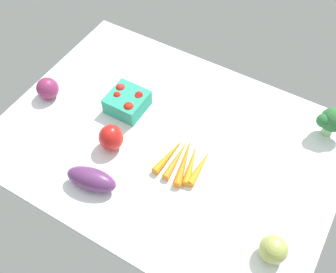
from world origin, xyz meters
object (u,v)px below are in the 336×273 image
at_px(berry_basket, 127,102).
at_px(heirloom_tomato_green, 273,249).
at_px(bell_pepper_red, 111,138).
at_px(red_onion_center, 48,88).
at_px(carrot_bunch, 184,160).
at_px(eggplant, 91,179).
at_px(broccoli_head, 335,121).

distance_m(berry_basket, heirloom_tomato_green, 0.63).
bearing_deg(berry_basket, bell_pepper_red, 105.97).
bearing_deg(red_onion_center, heirloom_tomato_green, 170.82).
height_order(carrot_bunch, heirloom_tomato_green, heirloom_tomato_green).
distance_m(bell_pepper_red, heirloom_tomato_green, 0.55).
distance_m(carrot_bunch, eggplant, 0.27).
bearing_deg(heirloom_tomato_green, carrot_bunch, -22.12).
xyz_separation_m(bell_pepper_red, eggplant, (-0.03, 0.14, -0.01)).
height_order(carrot_bunch, berry_basket, berry_basket).
bearing_deg(red_onion_center, bell_pepper_red, 168.28).
bearing_deg(eggplant, heirloom_tomato_green, -4.16).
relative_size(broccoli_head, bell_pepper_red, 1.19).
height_order(eggplant, red_onion_center, red_onion_center).
height_order(berry_basket, bell_pepper_red, bell_pepper_red).
bearing_deg(berry_basket, red_onion_center, 18.68).
distance_m(bell_pepper_red, eggplant, 0.14).
height_order(carrot_bunch, red_onion_center, red_onion_center).
distance_m(heirloom_tomato_green, eggplant, 0.52).
xyz_separation_m(berry_basket, broccoli_head, (-0.60, -0.23, 0.03)).
height_order(carrot_bunch, eggplant, eggplant).
distance_m(bell_pepper_red, red_onion_center, 0.31).
bearing_deg(bell_pepper_red, carrot_bunch, -165.14).
height_order(bell_pepper_red, eggplant, bell_pepper_red).
bearing_deg(berry_basket, carrot_bunch, 160.69).
bearing_deg(red_onion_center, carrot_bunch, 179.52).
relative_size(carrot_bunch, berry_basket, 1.50).
height_order(berry_basket, red_onion_center, red_onion_center).
bearing_deg(broccoli_head, eggplant, 44.86).
relative_size(heirloom_tomato_green, eggplant, 0.49).
relative_size(berry_basket, red_onion_center, 1.60).
bearing_deg(red_onion_center, broccoli_head, -159.59).
height_order(berry_basket, eggplant, berry_basket).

